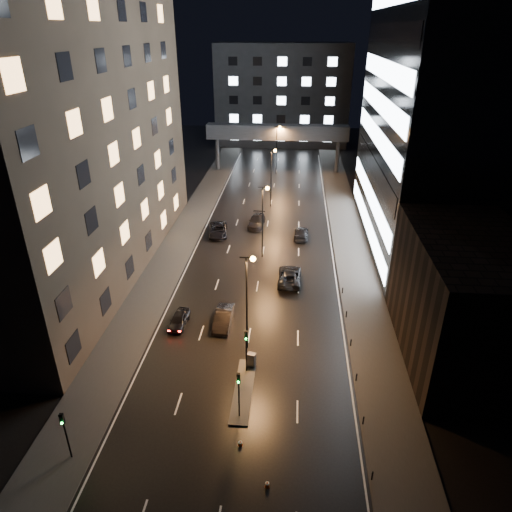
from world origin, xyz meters
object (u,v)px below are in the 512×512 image
(car_away_c, at_px, (218,230))
(car_away_a, at_px, (179,320))
(car_toward_b, at_px, (301,233))
(utility_cabinet, at_px, (252,360))
(car_away_b, at_px, (223,318))
(car_away_d, at_px, (257,221))
(car_toward_a, at_px, (290,276))

(car_away_c, bearing_deg, car_away_a, -98.20)
(car_away_a, relative_size, car_toward_b, 0.81)
(car_away_c, xyz_separation_m, car_toward_b, (12.60, -0.03, -0.07))
(car_away_c, distance_m, utility_cabinet, 30.73)
(car_away_b, relative_size, car_away_d, 0.89)
(car_away_d, height_order, car_toward_b, car_away_d)
(car_away_c, xyz_separation_m, car_away_d, (5.55, 4.01, -0.00))
(utility_cabinet, bearing_deg, car_away_a, 160.11)
(car_away_a, xyz_separation_m, car_away_b, (4.67, 0.51, 0.12))
(car_away_a, height_order, car_toward_a, car_toward_a)
(car_away_a, bearing_deg, car_away_c, 92.14)
(car_away_a, height_order, car_away_c, car_away_c)
(car_away_b, bearing_deg, car_away_a, -172.93)
(car_away_d, distance_m, car_toward_a, 18.30)
(car_away_d, height_order, utility_cabinet, car_away_d)
(car_toward_b, height_order, utility_cabinet, utility_cabinet)
(car_away_b, xyz_separation_m, car_toward_a, (6.79, 9.77, 0.01))
(car_away_d, bearing_deg, car_toward_b, -25.40)
(car_away_b, bearing_deg, utility_cabinet, -60.03)
(car_away_b, distance_m, car_away_d, 27.23)
(car_away_b, height_order, car_away_d, car_away_b)
(car_toward_b, bearing_deg, car_toward_a, 86.01)
(car_toward_a, relative_size, utility_cabinet, 4.32)
(car_away_a, height_order, utility_cabinet, utility_cabinet)
(car_toward_a, bearing_deg, utility_cabinet, 79.70)
(car_away_b, distance_m, car_toward_a, 11.90)
(car_away_a, relative_size, car_away_b, 0.83)
(car_away_d, relative_size, car_toward_b, 1.09)
(car_away_a, height_order, car_away_b, car_away_b)
(car_away_b, distance_m, utility_cabinet, 7.43)
(car_away_c, relative_size, car_toward_a, 0.98)
(car_away_d, relative_size, utility_cabinet, 4.03)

